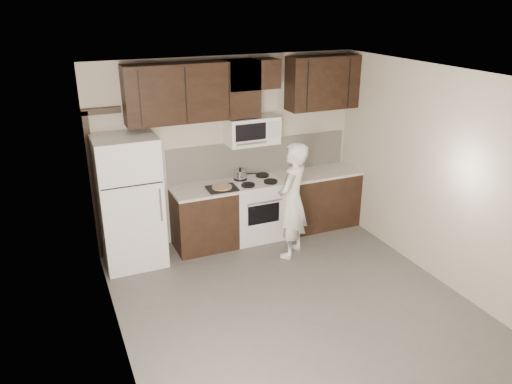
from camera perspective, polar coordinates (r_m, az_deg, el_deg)
floor at (r=6.12m, az=4.67°, el=-13.00°), size 4.50×4.50×0.00m
back_wall at (r=7.41m, az=-3.17°, el=4.91°), size 4.00×0.00×4.00m
ceiling at (r=5.11m, az=5.59°, el=12.86°), size 4.50×4.50×0.00m
counter_run at (r=7.66m, az=2.01°, el=-1.61°), size 2.95×0.64×0.91m
stove at (r=7.55m, az=-0.07°, el=-1.93°), size 0.76×0.66×0.94m
backsplash at (r=7.63m, az=0.42°, el=4.09°), size 2.90×0.02×0.54m
upper_cabinets at (r=7.11m, az=-1.22°, el=11.95°), size 3.48×0.35×0.78m
microwave at (r=7.26m, az=-0.45°, el=7.06°), size 0.76×0.42×0.40m
refrigerator at (r=6.87m, az=-14.23°, el=-1.08°), size 0.80×0.76×1.80m
door_trim at (r=7.01m, az=-17.91°, el=2.03°), size 0.50×0.08×2.12m
saucepan at (r=7.42m, az=-1.80°, el=1.99°), size 0.31×0.20×0.18m
baking_tray at (r=7.08m, az=-3.91°, el=0.42°), size 0.43×0.33×0.02m
pizza at (r=7.07m, az=-3.91°, el=0.58°), size 0.29×0.29×0.02m
person at (r=6.90m, az=4.17°, el=-1.02°), size 0.71×0.70×1.65m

